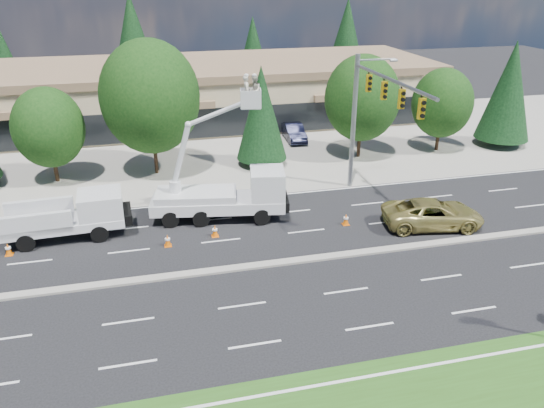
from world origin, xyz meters
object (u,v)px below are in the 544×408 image
object	(u,v)px
signal_mast	(368,108)
utility_pickup	(73,220)
bucket_truck	(229,189)
minivan	(433,214)

from	to	relation	value
signal_mast	utility_pickup	size ratio (longest dim) A/B	1.54
bucket_truck	signal_mast	bearing A→B (deg)	16.08
signal_mast	utility_pickup	world-z (taller)	signal_mast
utility_pickup	minivan	distance (m)	20.65
utility_pickup	minivan	xyz separation A→B (m)	(20.33, -3.62, -0.21)
signal_mast	bucket_truck	world-z (taller)	signal_mast
signal_mast	bucket_truck	xyz separation A→B (m)	(-9.00, -0.97, -4.17)
signal_mast	minivan	distance (m)	7.58
signal_mast	minivan	size ratio (longest dim) A/B	1.74
minivan	utility_pickup	bearing A→B (deg)	89.95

